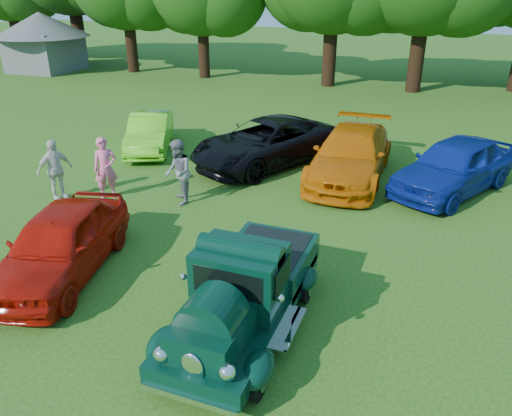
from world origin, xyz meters
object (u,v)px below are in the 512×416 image
(spectator_pink, at_px, (106,168))
(spectator_white, at_px, (55,170))
(back_car_black, at_px, (266,142))
(back_car_orange, at_px, (351,155))
(back_car_lime, at_px, (150,133))
(gazebo, at_px, (42,35))
(spectator_grey, at_px, (178,172))
(hero_pickup, at_px, (245,292))
(red_convertible, at_px, (60,243))
(back_car_blue, at_px, (454,166))

(spectator_pink, distance_m, spectator_white, 1.45)
(back_car_black, xyz_separation_m, back_car_orange, (3.00, -0.33, 0.02))
(back_car_lime, relative_size, gazebo, 0.64)
(spectator_grey, bearing_deg, hero_pickup, 5.79)
(back_car_orange, height_order, spectator_pink, spectator_pink)
(back_car_black, relative_size, spectator_pink, 3.03)
(back_car_black, xyz_separation_m, gazebo, (-21.03, 12.91, 1.63))
(red_convertible, height_order, spectator_pink, spectator_pink)
(back_car_black, height_order, spectator_grey, spectator_grey)
(hero_pickup, height_order, spectator_grey, spectator_grey)
(hero_pickup, height_order, back_car_blue, hero_pickup)
(back_car_lime, bearing_deg, hero_pickup, -74.04)
(spectator_white, bearing_deg, back_car_lime, 22.25)
(spectator_pink, xyz_separation_m, spectator_white, (-1.33, -0.58, -0.02))
(back_car_orange, bearing_deg, red_convertible, -121.88)
(back_car_lime, height_order, spectator_pink, spectator_pink)
(back_car_black, xyz_separation_m, spectator_grey, (-1.19, -4.05, 0.17))
(back_car_black, bearing_deg, back_car_lime, -152.69)
(back_car_lime, bearing_deg, gazebo, 117.24)
(back_car_orange, relative_size, back_car_blue, 1.13)
(red_convertible, bearing_deg, hero_pickup, -17.68)
(back_car_lime, relative_size, back_car_orange, 0.75)
(hero_pickup, distance_m, spectator_pink, 7.36)
(spectator_white, bearing_deg, spectator_grey, -51.06)
(back_car_blue, height_order, spectator_white, spectator_white)
(spectator_grey, bearing_deg, back_car_blue, 82.45)
(back_car_lime, xyz_separation_m, back_car_orange, (7.62, -0.28, 0.12))
(red_convertible, relative_size, spectator_grey, 2.32)
(hero_pickup, distance_m, back_car_orange, 8.32)
(hero_pickup, xyz_separation_m, gazebo, (-23.73, 21.56, 1.63))
(hero_pickup, bearing_deg, back_car_black, 107.33)
(hero_pickup, bearing_deg, red_convertible, 175.68)
(back_car_lime, relative_size, spectator_white, 2.27)
(red_convertible, xyz_separation_m, back_car_blue, (7.85, 7.97, 0.08))
(hero_pickup, relative_size, back_car_black, 0.81)
(back_car_black, relative_size, back_car_blue, 1.16)
(red_convertible, bearing_deg, spectator_white, 118.70)
(back_car_black, relative_size, gazebo, 0.87)
(gazebo, bearing_deg, red_convertible, -47.73)
(back_car_blue, xyz_separation_m, spectator_pink, (-9.47, -4.12, 0.10))
(spectator_white, bearing_deg, spectator_pink, -43.59)
(spectator_grey, bearing_deg, back_car_orange, 97.08)
(back_car_lime, height_order, back_car_blue, back_car_blue)
(red_convertible, height_order, back_car_black, back_car_black)
(back_car_blue, xyz_separation_m, spectator_grey, (-7.31, -3.70, 0.12))
(back_car_blue, relative_size, spectator_grey, 2.56)
(back_car_blue, bearing_deg, back_car_lime, -153.80)
(back_car_blue, bearing_deg, hero_pickup, -84.63)
(back_car_orange, xyz_separation_m, spectator_white, (-7.69, -4.71, 0.11))
(spectator_pink, distance_m, gazebo, 24.83)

